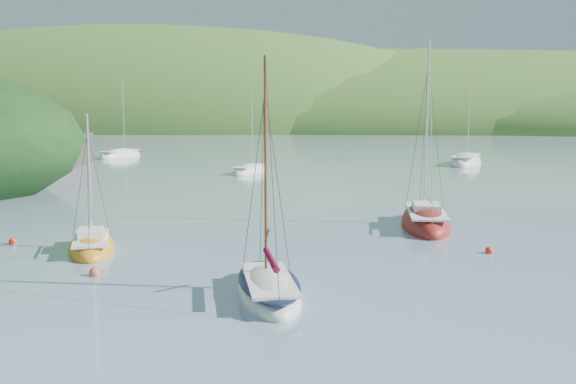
# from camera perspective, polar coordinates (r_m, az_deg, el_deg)

# --- Properties ---
(ground) EXTENTS (700.00, 700.00, 0.00)m
(ground) POSITION_cam_1_polar(r_m,az_deg,el_deg) (24.20, -4.32, -9.22)
(ground) COLOR gray
(ground) RESTS_ON ground
(shoreline_hills) EXTENTS (690.00, 135.00, 56.00)m
(shoreline_hills) POSITION_cam_1_polar(r_m,az_deg,el_deg) (195.79, 1.62, 5.97)
(shoreline_hills) COLOR #3F6827
(shoreline_hills) RESTS_ON ground
(daysailer_white) EXTENTS (3.73, 6.55, 9.51)m
(daysailer_white) POSITION_cam_1_polar(r_m,az_deg,el_deg) (24.16, -1.73, -8.69)
(daysailer_white) COLOR white
(daysailer_white) RESTS_ON ground
(sloop_red) EXTENTS (2.86, 7.94, 11.68)m
(sloop_red) POSITION_cam_1_polar(r_m,az_deg,el_deg) (37.95, 12.12, -2.68)
(sloop_red) COLOR maroon
(sloop_red) RESTS_ON ground
(sailboat_yellow) EXTENTS (3.91, 5.85, 7.22)m
(sailboat_yellow) POSITION_cam_1_polar(r_m,az_deg,el_deg) (32.61, -17.05, -4.70)
(sailboat_yellow) COLOR orange
(sailboat_yellow) RESTS_ON ground
(distant_sloop_a) EXTENTS (3.78, 6.52, 8.79)m
(distant_sloop_a) POSITION_cam_1_polar(r_m,az_deg,el_deg) (64.76, -3.45, 1.83)
(distant_sloop_a) COLOR white
(distant_sloop_a) RESTS_ON ground
(distant_sloop_b) EXTENTS (5.88, 9.51, 12.80)m
(distant_sloop_b) POSITION_cam_1_polar(r_m,az_deg,el_deg) (76.30, 15.52, 2.53)
(distant_sloop_b) COLOR white
(distant_sloop_b) RESTS_ON ground
(distant_sloop_c) EXTENTS (4.91, 7.91, 10.65)m
(distant_sloop_c) POSITION_cam_1_polar(r_m,az_deg,el_deg) (85.62, -14.68, 3.12)
(distant_sloop_c) COLOR white
(distant_sloop_c) RESTS_ON ground
(mooring_buoys) EXTENTS (24.05, 6.12, 0.48)m
(mooring_buoys) POSITION_cam_1_polar(r_m,az_deg,el_deg) (29.76, -10.50, -5.79)
(mooring_buoys) COLOR #DF564C
(mooring_buoys) RESTS_ON ground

